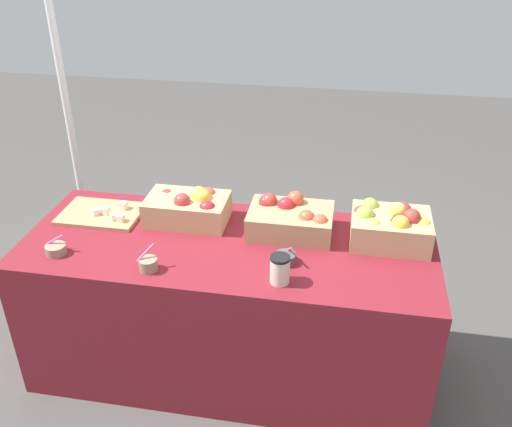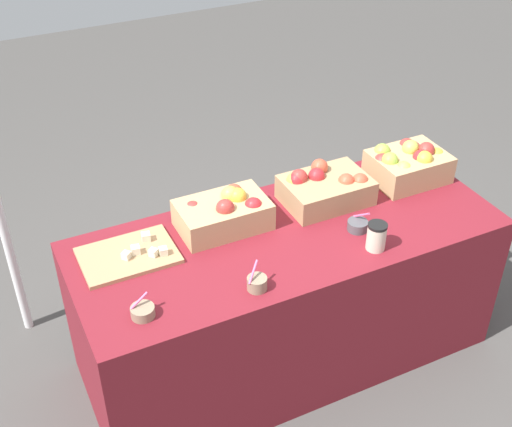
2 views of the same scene
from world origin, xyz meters
TOP-DOWN VIEW (x-y plane):
  - ground_plane at (0.00, 0.00)m, footprint 10.00×10.00m
  - table at (0.00, 0.00)m, footprint 1.90×0.76m
  - apple_crate_left at (0.73, 0.14)m, footprint 0.35×0.27m
  - apple_crate_middle at (0.27, 0.15)m, footprint 0.39×0.27m
  - apple_crate_right at (-0.23, 0.17)m, footprint 0.39×0.25m
  - cutting_board_front at (-0.67, 0.14)m, footprint 0.39×0.28m
  - sample_bowl_near at (-0.73, -0.22)m, footprint 0.09×0.09m
  - sample_bowl_mid at (0.28, -0.11)m, footprint 0.09×0.09m
  - sample_bowl_far at (-0.28, -0.27)m, footprint 0.09×0.08m
  - coffee_cup at (0.28, -0.26)m, footprint 0.08×0.08m

SIDE VIEW (x-z plane):
  - ground_plane at x=0.00m, z-range 0.00..0.00m
  - table at x=0.00m, z-range 0.00..0.74m
  - cutting_board_front at x=-0.67m, z-range 0.72..0.78m
  - sample_bowl_near at x=-0.73m, z-range 0.72..0.81m
  - sample_bowl_mid at x=0.28m, z-range 0.71..0.82m
  - sample_bowl_far at x=-0.28m, z-range 0.71..0.83m
  - coffee_cup at x=0.28m, z-range 0.74..0.86m
  - apple_crate_middle at x=0.27m, z-range 0.72..0.90m
  - apple_crate_right at x=-0.23m, z-range 0.73..0.90m
  - apple_crate_left at x=0.73m, z-range 0.73..0.92m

